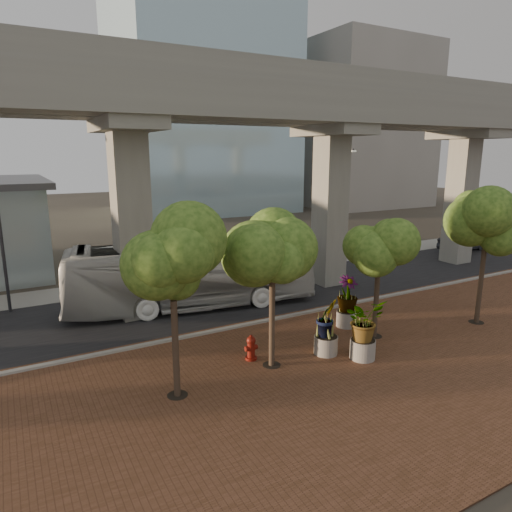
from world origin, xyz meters
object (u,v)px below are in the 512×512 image
parked_car (463,242)px  fire_hydrant (251,348)px  transit_bus (192,275)px  planter_front (364,323)px

parked_car → fire_hydrant: bearing=108.6°
parked_car → transit_bus: bearing=93.5°
transit_bus → planter_front: bearing=-148.8°
fire_hydrant → planter_front: (3.91, -2.06, 1.00)m
transit_bus → planter_front: size_ratio=5.26×
planter_front → parked_car: bearing=28.5°
transit_bus → parked_car: 25.19m
parked_car → fire_hydrant: 27.16m
fire_hydrant → planter_front: 4.53m
transit_bus → parked_car: bearing=-74.3°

